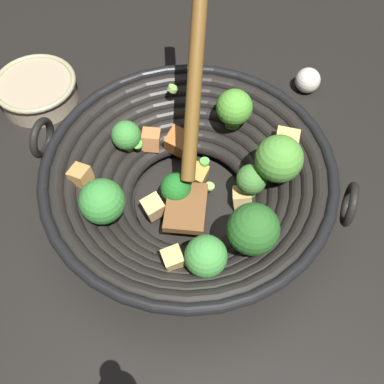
% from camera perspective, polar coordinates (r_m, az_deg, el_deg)
% --- Properties ---
extents(ground_plane, '(4.00, 4.00, 0.00)m').
position_cam_1_polar(ground_plane, '(0.65, -0.38, -1.41)').
color(ground_plane, black).
extents(wok, '(0.37, 0.37, 0.30)m').
position_cam_1_polar(wok, '(0.60, -0.19, 1.39)').
color(wok, black).
rests_on(wok, ground).
extents(prep_bowl, '(0.13, 0.13, 0.04)m').
position_cam_1_polar(prep_bowl, '(0.79, -18.07, 11.54)').
color(prep_bowl, tan).
rests_on(prep_bowl, ground).
extents(garlic_bulb, '(0.04, 0.04, 0.04)m').
position_cam_1_polar(garlic_bulb, '(0.79, 13.69, 12.86)').
color(garlic_bulb, silver).
rests_on(garlic_bulb, ground).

